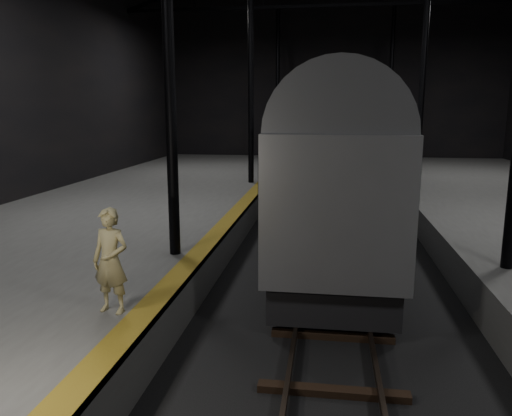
# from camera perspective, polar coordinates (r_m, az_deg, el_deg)

# --- Properties ---
(ground) EXTENTS (44.00, 44.00, 0.00)m
(ground) POSITION_cam_1_polar(r_m,az_deg,el_deg) (15.91, 8.61, -5.10)
(ground) COLOR black
(ground) RESTS_ON ground
(platform_left) EXTENTS (9.00, 43.80, 1.00)m
(platform_left) POSITION_cam_1_polar(r_m,az_deg,el_deg) (17.39, -16.89, -2.35)
(platform_left) COLOR #52514F
(platform_left) RESTS_ON ground
(tactile_strip) EXTENTS (0.50, 43.80, 0.01)m
(tactile_strip) POSITION_cam_1_polar(r_m,az_deg,el_deg) (15.95, -3.03, -1.21)
(tactile_strip) COLOR brown
(tactile_strip) RESTS_ON platform_left
(track) EXTENTS (2.40, 43.00, 0.24)m
(track) POSITION_cam_1_polar(r_m,az_deg,el_deg) (15.89, 8.62, -4.87)
(track) COLOR #3F3328
(track) RESTS_ON ground
(train) EXTENTS (2.96, 19.78, 5.29)m
(train) POSITION_cam_1_polar(r_m,az_deg,el_deg) (18.90, 8.84, 6.59)
(train) COLOR #A8ABB0
(train) RESTS_ON ground
(woman) EXTENTS (0.73, 0.55, 1.83)m
(woman) POSITION_cam_1_polar(r_m,az_deg,el_deg) (8.89, -16.28, -5.82)
(woman) COLOR tan
(woman) RESTS_ON platform_left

